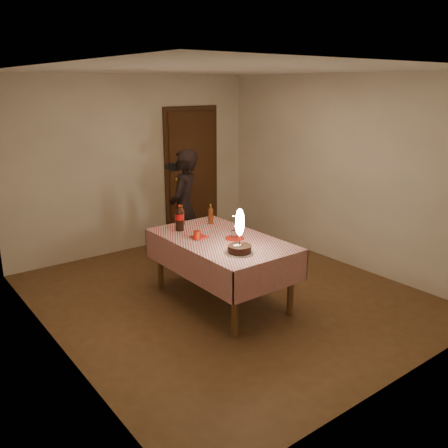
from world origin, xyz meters
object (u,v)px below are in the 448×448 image
Objects in this scene: amber_bottle_left at (182,216)px; clear_cup at (234,234)px; red_cup at (197,235)px; birthday_cake at (240,241)px; amber_bottle_right at (211,215)px; photographer at (184,209)px; dining_table at (221,247)px; cola_bottle at (179,218)px; red_plate at (235,238)px.

clear_cup is at bearing -76.48° from amber_bottle_left.
birthday_cake is at bearing -80.38° from red_cup.
amber_bottle_right is (0.39, 1.05, -0.01)m from birthday_cake.
red_cup is 1.20m from photographer.
clear_cup is at bearing -27.58° from dining_table.
cola_bottle is 1.25× the size of amber_bottle_left.
dining_table is 3.62× the size of birthday_cake.
dining_table is 0.56m from birthday_cake.
dining_table is at bearing 143.62° from red_plate.
birthday_cake is at bearing -122.01° from clear_cup.
amber_bottle_left is (-0.06, 0.73, 0.22)m from dining_table.
cola_bottle is at bearing 94.06° from birthday_cake.
red_plate is 0.86× the size of amber_bottle_left.
amber_bottle_left reaches higher than clear_cup.
clear_cup reaches higher than red_plate.
red_plate is 0.86× the size of amber_bottle_right.
photographer is at bearing 53.48° from cola_bottle.
amber_bottle_left is at bearing 150.65° from amber_bottle_right.
amber_bottle_left and amber_bottle_right have the same top height.
red_cup reaches higher than clear_cup.
photographer is at bearing 54.49° from amber_bottle_left.
red_plate is 0.67m from amber_bottle_right.
clear_cup is at bearing -29.39° from red_cup.
dining_table is at bearing -69.39° from cola_bottle.
red_plate is 0.74m from cola_bottle.
red_cup is at bearing -106.86° from amber_bottle_left.
birthday_cake is 1.05m from cola_bottle.
cola_bottle is at bearing 85.40° from red_cup.
photographer reaches higher than amber_bottle_right.
photographer is at bearing 76.31° from birthday_cake.
clear_cup is 0.28× the size of cola_bottle.
amber_bottle_left is (-0.18, 0.82, 0.11)m from red_plate.
red_plate is 2.20× the size of red_cup.
photographer reaches higher than red_cup.
birthday_cake is 0.65m from red_cup.
cola_bottle reaches higher than amber_bottle_right.
birthday_cake is 1.76m from photographer.
red_plate is 0.69× the size of cola_bottle.
amber_bottle_left is at bearing 102.54° from red_plate.
red_plate is at bearing -36.38° from dining_table.
amber_bottle_left is 0.16× the size of photographer.
dining_table is 0.77m from amber_bottle_left.
amber_bottle_left is 1.00× the size of amber_bottle_right.
dining_table is 7.82× the size of red_plate.
red_cup is 0.39× the size of amber_bottle_right.
birthday_cake is 4.75× the size of red_cup.
red_cup is at bearing 149.65° from dining_table.
cola_bottle is at bearing 118.61° from clear_cup.
photographer is at bearing 76.94° from dining_table.
amber_bottle_right is (0.31, -0.18, 0.00)m from amber_bottle_left.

